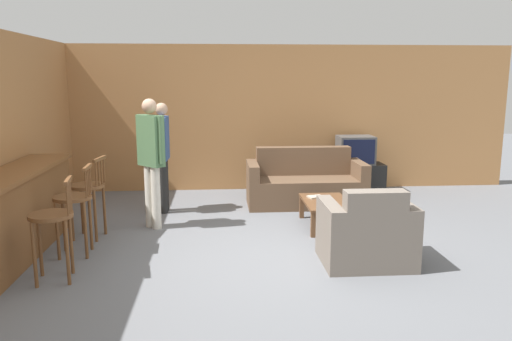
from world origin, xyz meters
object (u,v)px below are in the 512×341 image
Objects in this scene: armchair_near at (367,235)px; coffee_table at (326,205)px; person_by_counter at (151,155)px; person_by_window at (163,151)px; couch_far at (305,184)px; bar_chair_far at (88,192)px; bar_chair_mid at (74,204)px; tv at (355,150)px; book_on_table at (316,197)px; bar_chair_near at (53,223)px; tv_unit at (354,178)px.

armchair_near is 1.42m from coffee_table.
armchair_near is 3.02m from person_by_counter.
couch_far is at bearing 7.80° from person_by_window.
bar_chair_far is at bearing -175.36° from coffee_table.
bar_chair_mid is at bearing -164.22° from coffee_table.
tv is 3.45m from person_by_window.
bar_chair_mid is 0.63m from bar_chair_far.
bar_chair_far is 4.27× the size of book_on_table.
book_on_table is 0.14× the size of person_by_counter.
coffee_table is at bearing 4.64° from bar_chair_far.
person_by_window is (-3.26, -1.13, 0.19)m from tv.
bar_chair_mid is at bearing -126.64° from person_by_counter.
book_on_table is at bearing -91.96° from couch_far.
bar_chair_near is 0.56× the size of couch_far.
bar_chair_near is 3.53m from coffee_table.
bar_chair_far is at bearing -124.33° from person_by_window.
person_by_window is at bearing 55.67° from bar_chair_far.
armchair_near is (3.26, -0.53, -0.27)m from bar_chair_mid.
bar_chair_mid is 1.32m from person_by_counter.
bar_chair_far is 1.66× the size of tv.
bar_chair_mid is 4.27× the size of book_on_table.
bar_chair_far is 0.63× the size of person_by_window.
bar_chair_mid is 0.60× the size of person_by_counter.
armchair_near is at bearing -19.62° from bar_chair_far.
person_by_counter reaches higher than book_on_table.
person_by_counter is at bearing -94.56° from person_by_window.
person_by_window is (-2.44, 2.36, 0.62)m from armchair_near.
tv is (4.07, 2.95, 0.16)m from bar_chair_mid.
book_on_table is at bearing 118.97° from coffee_table.
coffee_table is (3.11, 1.63, -0.29)m from bar_chair_near.
person_by_counter reaches higher than tv_unit.
bar_chair_near is at bearing -90.01° from bar_chair_mid.
bar_chair_mid is 5.04m from tv_unit.
person_by_counter is at bearing 176.85° from coffee_table.
tv reaches higher than couch_far.
couch_far is at bearing 94.70° from armchair_near.
person_by_counter reaches higher than bar_chair_mid.
bar_chair_near is 1.00× the size of bar_chair_mid.
tv_unit is at bearing 42.27° from bar_chair_near.
bar_chair_near is at bearing -90.00° from bar_chair_far.
bar_chair_far is 1.01× the size of tv_unit.
person_by_counter is at bearing -149.69° from tv.
bar_chair_mid and bar_chair_far have the same top height.
bar_chair_mid is 3.25m from coffee_table.
person_by_window is at bearing 85.44° from person_by_counter.
coffee_table is (3.11, 0.25, -0.29)m from bar_chair_far.
tv is at bearing 35.94° from bar_chair_mid.
bar_chair_mid is 3.20m from book_on_table.
bar_chair_near is at bearing -113.15° from person_by_counter.
couch_far is (3.04, 2.13, -0.27)m from bar_chair_mid.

